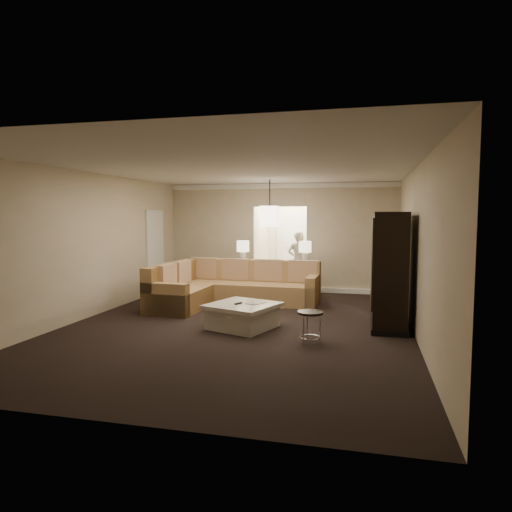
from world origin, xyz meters
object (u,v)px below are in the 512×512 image
(console_table, at_px, (274,277))
(person, at_px, (298,257))
(coffee_table, at_px, (243,315))
(armoire, at_px, (389,272))
(sectional_sofa, at_px, (227,287))
(drink_table, at_px, (310,320))

(console_table, bearing_deg, person, 62.01)
(coffee_table, relative_size, person, 0.80)
(armoire, bearing_deg, coffee_table, -164.93)
(console_table, relative_size, armoire, 0.99)
(sectional_sofa, height_order, drink_table, sectional_sofa)
(drink_table, bearing_deg, console_table, 108.97)
(console_table, xyz_separation_m, armoire, (2.59, -2.68, 0.52))
(coffee_table, bearing_deg, sectional_sofa, 114.50)
(sectional_sofa, bearing_deg, person, 64.81)
(armoire, height_order, person, armoire)
(sectional_sofa, xyz_separation_m, person, (1.25, 2.43, 0.47))
(sectional_sofa, distance_m, drink_table, 3.47)
(coffee_table, height_order, console_table, console_table)
(armoire, bearing_deg, drink_table, -131.88)
(coffee_table, distance_m, console_table, 3.36)
(sectional_sofa, relative_size, armoire, 1.62)
(console_table, xyz_separation_m, drink_table, (1.38, -4.03, -0.10))
(sectional_sofa, xyz_separation_m, armoire, (3.39, -1.35, 0.59))
(console_table, relative_size, person, 1.18)
(coffee_table, xyz_separation_m, armoire, (2.47, 0.67, 0.75))
(console_table, bearing_deg, armoire, -51.66)
(drink_table, bearing_deg, coffee_table, 151.75)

